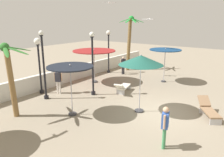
{
  "coord_description": "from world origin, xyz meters",
  "views": [
    {
      "loc": [
        -10.17,
        -4.43,
        4.82
      ],
      "look_at": [
        0.0,
        2.81,
        1.4
      ],
      "focal_mm": 35.65,
      "sensor_mm": 36.0,
      "label": 1
    }
  ],
  "objects_px": {
    "seagull_1": "(109,3)",
    "patio_umbrella_2": "(141,60)",
    "patio_umbrella_1": "(70,69)",
    "lamp_post_2": "(44,64)",
    "palm_tree_0": "(130,37)",
    "lounge_chair_1": "(123,87)",
    "patio_umbrella_0": "(165,51)",
    "guest_1": "(58,79)",
    "seagull_0": "(148,19)",
    "patio_umbrella_4": "(94,52)",
    "guest_2": "(165,123)",
    "lamp_post_3": "(93,61)",
    "palm_tree_1": "(9,70)",
    "guest_0": "(123,64)",
    "lamp_post_0": "(39,56)",
    "lounge_chair_0": "(209,109)",
    "lamp_post_1": "(109,46)"
  },
  "relations": [
    {
      "from": "guest_0",
      "to": "guest_1",
      "type": "height_order",
      "value": "guest_1"
    },
    {
      "from": "palm_tree_1",
      "to": "lamp_post_0",
      "type": "relative_size",
      "value": 1.03
    },
    {
      "from": "patio_umbrella_1",
      "to": "lamp_post_2",
      "type": "distance_m",
      "value": 3.08
    },
    {
      "from": "lounge_chair_0",
      "to": "guest_0",
      "type": "bearing_deg",
      "value": 59.13
    },
    {
      "from": "patio_umbrella_2",
      "to": "lamp_post_1",
      "type": "xyz_separation_m",
      "value": [
        6.07,
        6.48,
        -0.34
      ]
    },
    {
      "from": "patio_umbrella_2",
      "to": "seagull_0",
      "type": "relative_size",
      "value": 2.55
    },
    {
      "from": "guest_0",
      "to": "lamp_post_2",
      "type": "bearing_deg",
      "value": 176.44
    },
    {
      "from": "lamp_post_1",
      "to": "lamp_post_3",
      "type": "height_order",
      "value": "lamp_post_3"
    },
    {
      "from": "seagull_1",
      "to": "patio_umbrella_2",
      "type": "bearing_deg",
      "value": -131.67
    },
    {
      "from": "lamp_post_1",
      "to": "guest_1",
      "type": "xyz_separation_m",
      "value": [
        -6.58,
        -0.77,
        -1.43
      ]
    },
    {
      "from": "lamp_post_2",
      "to": "guest_2",
      "type": "height_order",
      "value": "lamp_post_2"
    },
    {
      "from": "lounge_chair_0",
      "to": "guest_1",
      "type": "xyz_separation_m",
      "value": [
        -1.92,
        8.85,
        0.59
      ]
    },
    {
      "from": "lamp_post_0",
      "to": "lamp_post_3",
      "type": "height_order",
      "value": "lamp_post_3"
    },
    {
      "from": "lamp_post_2",
      "to": "guest_0",
      "type": "relative_size",
      "value": 2.65
    },
    {
      "from": "lamp_post_1",
      "to": "guest_2",
      "type": "xyz_separation_m",
      "value": [
        -8.55,
        -8.89,
        -1.4
      ]
    },
    {
      "from": "guest_1",
      "to": "seagull_1",
      "type": "distance_m",
      "value": 7.39
    },
    {
      "from": "palm_tree_1",
      "to": "seagull_0",
      "type": "bearing_deg",
      "value": -13.27
    },
    {
      "from": "patio_umbrella_1",
      "to": "patio_umbrella_2",
      "type": "bearing_deg",
      "value": -47.92
    },
    {
      "from": "patio_umbrella_0",
      "to": "palm_tree_0",
      "type": "xyz_separation_m",
      "value": [
        2.13,
        4.42,
        0.7
      ]
    },
    {
      "from": "patio_umbrella_0",
      "to": "seagull_0",
      "type": "height_order",
      "value": "seagull_0"
    },
    {
      "from": "lounge_chair_1",
      "to": "patio_umbrella_0",
      "type": "bearing_deg",
      "value": -16.6
    },
    {
      "from": "patio_umbrella_0",
      "to": "guest_2",
      "type": "height_order",
      "value": "patio_umbrella_0"
    },
    {
      "from": "patio_umbrella_1",
      "to": "guest_1",
      "type": "xyz_separation_m",
      "value": [
        1.85,
        3.1,
        -1.41
      ]
    },
    {
      "from": "palm_tree_0",
      "to": "lamp_post_0",
      "type": "relative_size",
      "value": 1.38
    },
    {
      "from": "patio_umbrella_1",
      "to": "seagull_0",
      "type": "distance_m",
      "value": 8.26
    },
    {
      "from": "patio_umbrella_4",
      "to": "guest_2",
      "type": "distance_m",
      "value": 9.68
    },
    {
      "from": "lounge_chair_0",
      "to": "guest_2",
      "type": "bearing_deg",
      "value": 169.4
    },
    {
      "from": "palm_tree_1",
      "to": "lamp_post_3",
      "type": "distance_m",
      "value": 5.0
    },
    {
      "from": "patio_umbrella_2",
      "to": "guest_1",
      "type": "relative_size",
      "value": 1.88
    },
    {
      "from": "patio_umbrella_0",
      "to": "lamp_post_2",
      "type": "distance_m",
      "value": 8.88
    },
    {
      "from": "patio_umbrella_1",
      "to": "guest_0",
      "type": "height_order",
      "value": "patio_umbrella_1"
    },
    {
      "from": "guest_1",
      "to": "seagull_0",
      "type": "relative_size",
      "value": 1.36
    },
    {
      "from": "lamp_post_2",
      "to": "seagull_0",
      "type": "xyz_separation_m",
      "value": [
        7.19,
        -3.12,
        2.52
      ]
    },
    {
      "from": "patio_umbrella_0",
      "to": "patio_umbrella_1",
      "type": "bearing_deg",
      "value": 170.57
    },
    {
      "from": "patio_umbrella_4",
      "to": "lounge_chair_0",
      "type": "distance_m",
      "value": 9.0
    },
    {
      "from": "lamp_post_3",
      "to": "seagull_1",
      "type": "relative_size",
      "value": 3.72
    },
    {
      "from": "patio_umbrella_4",
      "to": "lamp_post_0",
      "type": "bearing_deg",
      "value": 163.46
    },
    {
      "from": "patio_umbrella_1",
      "to": "guest_2",
      "type": "height_order",
      "value": "patio_umbrella_1"
    },
    {
      "from": "guest_1",
      "to": "patio_umbrella_2",
      "type": "bearing_deg",
      "value": -84.98
    },
    {
      "from": "patio_umbrella_0",
      "to": "patio_umbrella_4",
      "type": "bearing_deg",
      "value": 126.39
    },
    {
      "from": "patio_umbrella_0",
      "to": "palm_tree_1",
      "type": "distance_m",
      "value": 10.93
    },
    {
      "from": "patio_umbrella_2",
      "to": "guest_0",
      "type": "xyz_separation_m",
      "value": [
        6.34,
        5.1,
        -1.82
      ]
    },
    {
      "from": "lamp_post_1",
      "to": "seagull_1",
      "type": "height_order",
      "value": "seagull_1"
    },
    {
      "from": "lamp_post_0",
      "to": "guest_0",
      "type": "bearing_deg",
      "value": -12.17
    },
    {
      "from": "guest_1",
      "to": "lamp_post_3",
      "type": "bearing_deg",
      "value": -59.64
    },
    {
      "from": "patio_umbrella_4",
      "to": "seagull_1",
      "type": "distance_m",
      "value": 4.13
    },
    {
      "from": "patio_umbrella_1",
      "to": "lamp_post_3",
      "type": "xyz_separation_m",
      "value": [
        3.0,
        1.13,
        -0.17
      ]
    },
    {
      "from": "seagull_1",
      "to": "patio_umbrella_4",
      "type": "bearing_deg",
      "value": -178.03
    },
    {
      "from": "patio_umbrella_0",
      "to": "lamp_post_0",
      "type": "xyz_separation_m",
      "value": [
        -7.2,
        5.5,
        0.08
      ]
    },
    {
      "from": "patio_umbrella_2",
      "to": "palm_tree_0",
      "type": "height_order",
      "value": "palm_tree_0"
    }
  ]
}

